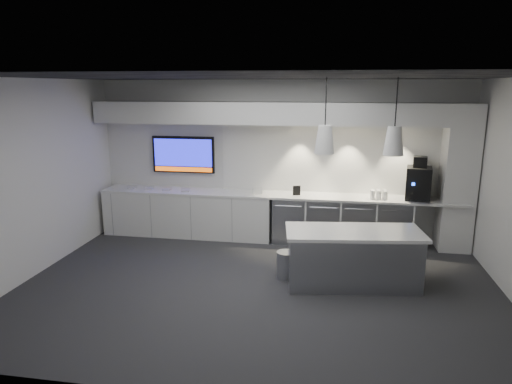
% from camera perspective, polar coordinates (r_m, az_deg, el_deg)
% --- Properties ---
extents(floor, '(7.00, 7.00, 0.00)m').
position_cam_1_polar(floor, '(6.84, 0.24, -11.79)').
color(floor, '#2A2A2C').
rests_on(floor, ground).
extents(ceiling, '(7.00, 7.00, 0.00)m').
position_cam_1_polar(ceiling, '(6.21, 0.27, 14.20)').
color(ceiling, black).
rests_on(ceiling, wall_back).
extents(wall_back, '(7.00, 0.00, 7.00)m').
position_cam_1_polar(wall_back, '(8.79, 2.91, 4.06)').
color(wall_back, silver).
rests_on(wall_back, floor).
extents(wall_front, '(7.00, 0.00, 7.00)m').
position_cam_1_polar(wall_front, '(4.01, -5.62, -7.12)').
color(wall_front, silver).
rests_on(wall_front, floor).
extents(wall_left, '(0.00, 7.00, 7.00)m').
position_cam_1_polar(wall_left, '(7.73, -26.29, 1.45)').
color(wall_left, silver).
rests_on(wall_left, floor).
extents(back_counter, '(6.80, 0.65, 0.04)m').
position_cam_1_polar(back_counter, '(8.60, 2.61, -0.36)').
color(back_counter, white).
rests_on(back_counter, left_base_cabinets).
extents(left_base_cabinets, '(3.30, 0.63, 0.86)m').
position_cam_1_polar(left_base_cabinets, '(9.08, -8.45, -2.69)').
color(left_base_cabinets, white).
rests_on(left_base_cabinets, floor).
extents(fridge_unit_a, '(0.60, 0.61, 0.85)m').
position_cam_1_polar(fridge_unit_a, '(8.69, 4.22, -3.34)').
color(fridge_unit_a, '#979AA0').
rests_on(fridge_unit_a, floor).
extents(fridge_unit_b, '(0.60, 0.61, 0.85)m').
position_cam_1_polar(fridge_unit_b, '(8.66, 8.38, -3.52)').
color(fridge_unit_b, '#979AA0').
rests_on(fridge_unit_b, floor).
extents(fridge_unit_c, '(0.60, 0.61, 0.85)m').
position_cam_1_polar(fridge_unit_c, '(8.67, 12.55, -3.67)').
color(fridge_unit_c, '#979AA0').
rests_on(fridge_unit_c, floor).
extents(fridge_unit_d, '(0.60, 0.61, 0.85)m').
position_cam_1_polar(fridge_unit_d, '(8.73, 16.69, -3.80)').
color(fridge_unit_d, '#979AA0').
rests_on(fridge_unit_d, floor).
extents(backsplash, '(4.60, 0.03, 1.30)m').
position_cam_1_polar(backsplash, '(8.71, 10.79, 4.09)').
color(backsplash, white).
rests_on(backsplash, wall_back).
extents(soffit, '(6.90, 0.60, 0.40)m').
position_cam_1_polar(soffit, '(8.40, 2.74, 9.81)').
color(soffit, white).
rests_on(soffit, wall_back).
extents(column, '(0.55, 0.55, 2.60)m').
position_cam_1_polar(column, '(8.75, 23.94, 1.56)').
color(column, white).
rests_on(column, floor).
extents(wall_tv, '(1.25, 0.07, 0.72)m').
position_cam_1_polar(wall_tv, '(9.15, -9.06, 4.64)').
color(wall_tv, black).
rests_on(wall_tv, wall_back).
extents(island, '(2.07, 1.10, 0.84)m').
position_cam_1_polar(island, '(6.92, 12.01, -8.01)').
color(island, '#979AA0').
rests_on(island, floor).
extents(bin, '(0.39, 0.39, 0.42)m').
position_cam_1_polar(bin, '(7.09, 3.78, -9.05)').
color(bin, '#979AA0').
rests_on(bin, floor).
extents(coffee_machine, '(0.49, 0.65, 0.77)m').
position_cam_1_polar(coffee_machine, '(8.63, 19.65, 1.21)').
color(coffee_machine, black).
rests_on(coffee_machine, back_counter).
extents(sign_black, '(0.14, 0.06, 0.18)m').
position_cam_1_polar(sign_black, '(8.49, 5.10, 0.19)').
color(sign_black, black).
rests_on(sign_black, back_counter).
extents(sign_white, '(0.18, 0.08, 0.14)m').
position_cam_1_polar(sign_white, '(8.52, 0.19, 0.15)').
color(sign_white, white).
rests_on(sign_white, back_counter).
extents(cup_cluster, '(0.30, 0.19, 0.16)m').
position_cam_1_polar(cup_cluster, '(8.46, 15.08, -0.32)').
color(cup_cluster, white).
rests_on(cup_cluster, back_counter).
extents(tray_a, '(0.19, 0.19, 0.02)m').
position_cam_1_polar(tray_a, '(9.37, -15.27, 0.52)').
color(tray_a, '#B4B4B4').
rests_on(tray_a, back_counter).
extents(tray_b, '(0.19, 0.19, 0.02)m').
position_cam_1_polar(tray_b, '(9.22, -13.24, 0.42)').
color(tray_b, '#B4B4B4').
rests_on(tray_b, back_counter).
extents(tray_c, '(0.18, 0.18, 0.02)m').
position_cam_1_polar(tray_c, '(9.08, -11.09, 0.34)').
color(tray_c, '#B4B4B4').
rests_on(tray_c, back_counter).
extents(tray_d, '(0.18, 0.18, 0.02)m').
position_cam_1_polar(tray_d, '(8.91, -8.73, 0.19)').
color(tray_d, '#B4B4B4').
rests_on(tray_d, back_counter).
extents(pendant_left, '(0.28, 0.28, 1.10)m').
position_cam_1_polar(pendant_left, '(6.50, 8.58, 6.53)').
color(pendant_left, white).
rests_on(pendant_left, ceiling).
extents(pendant_right, '(0.28, 0.28, 1.10)m').
position_cam_1_polar(pendant_right, '(6.55, 16.86, 6.17)').
color(pendant_right, white).
rests_on(pendant_right, ceiling).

